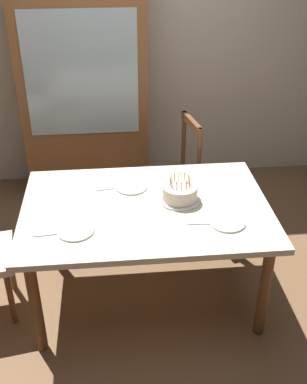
{
  "coord_description": "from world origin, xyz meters",
  "views": [
    {
      "loc": [
        -0.2,
        -2.55,
        2.37
      ],
      "look_at": [
        0.05,
        0.0,
        0.84
      ],
      "focal_mm": 44.16,
      "sensor_mm": 36.0,
      "label": 1
    }
  ],
  "objects_px": {
    "dining_table": "(146,216)",
    "plate_near_guest": "(227,222)",
    "plate_far_side": "(131,187)",
    "chair_spindle_back": "(171,177)",
    "china_cabinet": "(85,95)",
    "plate_near_celebrant": "(75,231)",
    "birthday_cake": "(180,193)"
  },
  "relations": [
    {
      "from": "chair_spindle_back",
      "to": "plate_near_guest",
      "type": "bearing_deg",
      "value": -79.82
    },
    {
      "from": "plate_near_celebrant",
      "to": "chair_spindle_back",
      "type": "xyz_separation_m",
      "value": [
        0.71,
        1.11,
        -0.29
      ]
    },
    {
      "from": "birthday_cake",
      "to": "chair_spindle_back",
      "type": "xyz_separation_m",
      "value": [
        0.05,
        0.82,
        -0.33
      ]
    },
    {
      "from": "chair_spindle_back",
      "to": "china_cabinet",
      "type": "distance_m",
      "value": 1.1
    },
    {
      "from": "plate_far_side",
      "to": "chair_spindle_back",
      "type": "relative_size",
      "value": 0.23
    },
    {
      "from": "plate_near_guest",
      "to": "china_cabinet",
      "type": "bearing_deg",
      "value": 116.45
    },
    {
      "from": "dining_table",
      "to": "plate_near_celebrant",
      "type": "height_order",
      "value": "plate_near_celebrant"
    },
    {
      "from": "plate_near_celebrant",
      "to": "chair_spindle_back",
      "type": "height_order",
      "value": "chair_spindle_back"
    },
    {
      "from": "plate_near_celebrant",
      "to": "china_cabinet",
      "type": "xyz_separation_m",
      "value": [
        0.02,
        1.8,
        0.21
      ]
    },
    {
      "from": "dining_table",
      "to": "plate_far_side",
      "type": "bearing_deg",
      "value": 108.16
    },
    {
      "from": "plate_near_guest",
      "to": "birthday_cake",
      "type": "bearing_deg",
      "value": 130.82
    },
    {
      "from": "dining_table",
      "to": "plate_near_guest",
      "type": "bearing_deg",
      "value": -26.94
    },
    {
      "from": "dining_table",
      "to": "chair_spindle_back",
      "type": "relative_size",
      "value": 1.67
    },
    {
      "from": "plate_near_guest",
      "to": "chair_spindle_back",
      "type": "xyz_separation_m",
      "value": [
        -0.2,
        1.11,
        -0.29
      ]
    },
    {
      "from": "birthday_cake",
      "to": "plate_near_celebrant",
      "type": "height_order",
      "value": "birthday_cake"
    },
    {
      "from": "dining_table",
      "to": "plate_near_celebrant",
      "type": "bearing_deg",
      "value": -151.0
    },
    {
      "from": "dining_table",
      "to": "plate_near_guest",
      "type": "relative_size",
      "value": 7.22
    },
    {
      "from": "plate_near_celebrant",
      "to": "plate_near_guest",
      "type": "distance_m",
      "value": 0.91
    },
    {
      "from": "plate_near_celebrant",
      "to": "plate_near_guest",
      "type": "relative_size",
      "value": 1.0
    },
    {
      "from": "plate_near_guest",
      "to": "chair_spindle_back",
      "type": "bearing_deg",
      "value": 100.18
    },
    {
      "from": "dining_table",
      "to": "china_cabinet",
      "type": "distance_m",
      "value": 1.64
    },
    {
      "from": "plate_far_side",
      "to": "china_cabinet",
      "type": "xyz_separation_m",
      "value": [
        -0.34,
        1.32,
        0.21
      ]
    },
    {
      "from": "plate_near_guest",
      "to": "plate_far_side",
      "type": "bearing_deg",
      "value": 138.94
    },
    {
      "from": "birthday_cake",
      "to": "plate_near_guest",
      "type": "distance_m",
      "value": 0.39
    },
    {
      "from": "china_cabinet",
      "to": "chair_spindle_back",
      "type": "bearing_deg",
      "value": -44.88
    },
    {
      "from": "chair_spindle_back",
      "to": "china_cabinet",
      "type": "relative_size",
      "value": 0.5
    },
    {
      "from": "birthday_cake",
      "to": "chair_spindle_back",
      "type": "distance_m",
      "value": 0.88
    },
    {
      "from": "chair_spindle_back",
      "to": "china_cabinet",
      "type": "height_order",
      "value": "china_cabinet"
    },
    {
      "from": "plate_near_celebrant",
      "to": "china_cabinet",
      "type": "height_order",
      "value": "china_cabinet"
    },
    {
      "from": "plate_far_side",
      "to": "china_cabinet",
      "type": "distance_m",
      "value": 1.37
    },
    {
      "from": "dining_table",
      "to": "birthday_cake",
      "type": "height_order",
      "value": "birthday_cake"
    },
    {
      "from": "china_cabinet",
      "to": "plate_near_guest",
      "type": "bearing_deg",
      "value": -63.55
    }
  ]
}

